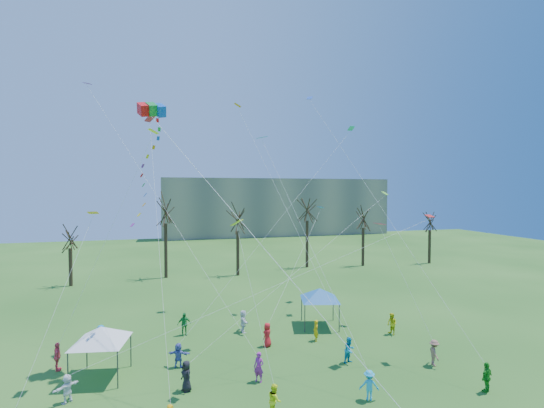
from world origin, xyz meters
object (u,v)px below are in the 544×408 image
object	(u,v)px
distant_building	(276,207)
big_box_kite	(151,174)
canopy_tent_blue	(320,294)
canopy_tent_white	(101,334)

from	to	relation	value
distant_building	big_box_kite	world-z (taller)	big_box_kite
distant_building	canopy_tent_blue	distance (m)	70.88
big_box_kite	canopy_tent_white	size ratio (longest dim) A/B	5.38
distant_building	big_box_kite	distance (m)	79.16
big_box_kite	canopy_tent_blue	bearing A→B (deg)	17.76
distant_building	big_box_kite	size ratio (longest dim) A/B	2.59
big_box_kite	canopy_tent_blue	world-z (taller)	big_box_kite
big_box_kite	canopy_tent_blue	distance (m)	17.59
canopy_tent_white	distant_building	bearing A→B (deg)	66.49
big_box_kite	canopy_tent_blue	xyz separation A→B (m)	(13.70, 4.39, -10.13)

